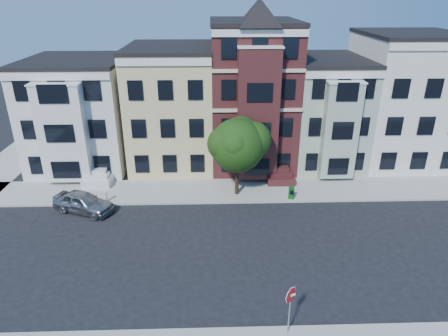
{
  "coord_description": "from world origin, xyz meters",
  "views": [
    {
      "loc": [
        -3.53,
        -19.86,
        14.36
      ],
      "look_at": [
        -2.81,
        3.06,
        4.2
      ],
      "focal_mm": 32.0,
      "sensor_mm": 36.0,
      "label": 1
    }
  ],
  "objects_px": {
    "street_tree": "(237,149)",
    "stop_sign": "(290,308)",
    "fire_hydrant": "(106,197)",
    "newspaper_box": "(291,193)",
    "parked_car": "(83,202)"
  },
  "relations": [
    {
      "from": "street_tree",
      "to": "parked_car",
      "type": "xyz_separation_m",
      "value": [
        -11.0,
        -2.12,
        -3.08
      ]
    },
    {
      "from": "street_tree",
      "to": "fire_hydrant",
      "type": "distance_m",
      "value": 10.3
    },
    {
      "from": "street_tree",
      "to": "parked_car",
      "type": "bearing_deg",
      "value": -169.07
    },
    {
      "from": "newspaper_box",
      "to": "fire_hydrant",
      "type": "distance_m",
      "value": 13.73
    },
    {
      "from": "street_tree",
      "to": "stop_sign",
      "type": "distance_m",
      "value": 13.95
    },
    {
      "from": "stop_sign",
      "to": "street_tree",
      "type": "bearing_deg",
      "value": 73.36
    },
    {
      "from": "street_tree",
      "to": "fire_hydrant",
      "type": "height_order",
      "value": "street_tree"
    },
    {
      "from": "street_tree",
      "to": "newspaper_box",
      "type": "bearing_deg",
      "value": -12.62
    },
    {
      "from": "street_tree",
      "to": "newspaper_box",
      "type": "height_order",
      "value": "street_tree"
    },
    {
      "from": "parked_car",
      "to": "newspaper_box",
      "type": "xyz_separation_m",
      "value": [
        15.02,
        1.22,
        -0.14
      ]
    },
    {
      "from": "fire_hydrant",
      "to": "stop_sign",
      "type": "xyz_separation_m",
      "value": [
        11.2,
        -12.66,
        1.07
      ]
    },
    {
      "from": "street_tree",
      "to": "parked_car",
      "type": "height_order",
      "value": "street_tree"
    },
    {
      "from": "newspaper_box",
      "to": "fire_hydrant",
      "type": "relative_size",
      "value": 1.25
    },
    {
      "from": "newspaper_box",
      "to": "stop_sign",
      "type": "xyz_separation_m",
      "value": [
        -2.53,
        -12.78,
        0.98
      ]
    },
    {
      "from": "fire_hydrant",
      "to": "stop_sign",
      "type": "bearing_deg",
      "value": -48.51
    }
  ]
}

